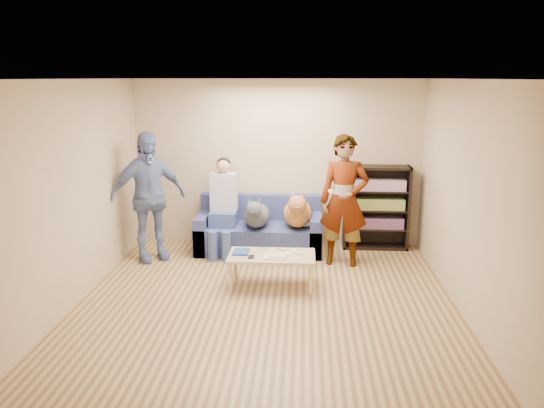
# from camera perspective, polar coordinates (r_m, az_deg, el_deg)

# --- Properties ---
(ground) EXTENTS (5.00, 5.00, 0.00)m
(ground) POSITION_cam_1_polar(r_m,az_deg,el_deg) (6.33, -0.69, -10.95)
(ground) COLOR brown
(ground) RESTS_ON ground
(ceiling) EXTENTS (5.00, 5.00, 0.00)m
(ceiling) POSITION_cam_1_polar(r_m,az_deg,el_deg) (5.76, -0.77, 13.30)
(ceiling) COLOR white
(ceiling) RESTS_ON ground
(wall_back) EXTENTS (4.50, 0.00, 4.50)m
(wall_back) POSITION_cam_1_polar(r_m,az_deg,el_deg) (8.36, 0.56, 4.41)
(wall_back) COLOR tan
(wall_back) RESTS_ON ground
(wall_front) EXTENTS (4.50, 0.00, 4.50)m
(wall_front) POSITION_cam_1_polar(r_m,az_deg,el_deg) (3.53, -3.80, -8.46)
(wall_front) COLOR tan
(wall_front) RESTS_ON ground
(wall_left) EXTENTS (0.00, 5.00, 5.00)m
(wall_left) POSITION_cam_1_polar(r_m,az_deg,el_deg) (6.48, -20.99, 0.83)
(wall_left) COLOR tan
(wall_left) RESTS_ON ground
(wall_right) EXTENTS (0.00, 5.00, 5.00)m
(wall_right) POSITION_cam_1_polar(r_m,az_deg,el_deg) (6.17, 20.60, 0.27)
(wall_right) COLOR tan
(wall_right) RESTS_ON ground
(blanket) EXTENTS (0.41, 0.35, 0.14)m
(blanket) POSITION_cam_1_polar(r_m,az_deg,el_deg) (8.01, 3.69, -1.89)
(blanket) COLOR #A1A2A6
(blanket) RESTS_ON sofa
(person_standing_right) EXTENTS (0.73, 0.53, 1.86)m
(person_standing_right) POSITION_cam_1_polar(r_m,az_deg,el_deg) (7.50, 7.76, 0.35)
(person_standing_right) COLOR gray
(person_standing_right) RESTS_ON ground
(person_standing_left) EXTENTS (1.17, 1.01, 1.89)m
(person_standing_left) POSITION_cam_1_polar(r_m,az_deg,el_deg) (7.83, -13.19, 0.77)
(person_standing_left) COLOR #6881A7
(person_standing_left) RESTS_ON ground
(held_controller) EXTENTS (0.07, 0.13, 0.03)m
(held_controller) POSITION_cam_1_polar(r_m,az_deg,el_deg) (7.26, 6.34, 1.35)
(held_controller) COLOR white
(held_controller) RESTS_ON person_standing_right
(notebook_blue) EXTENTS (0.20, 0.26, 0.03)m
(notebook_blue) POSITION_cam_1_polar(r_m,az_deg,el_deg) (6.85, -3.36, -5.15)
(notebook_blue) COLOR navy
(notebook_blue) RESTS_ON coffee_table
(papers) EXTENTS (0.26, 0.20, 0.02)m
(papers) POSITION_cam_1_polar(r_m,az_deg,el_deg) (6.67, 0.34, -5.69)
(papers) COLOR beige
(papers) RESTS_ON coffee_table
(magazine) EXTENTS (0.22, 0.17, 0.01)m
(magazine) POSITION_cam_1_polar(r_m,az_deg,el_deg) (6.68, 0.61, -5.53)
(magazine) COLOR #B5AE91
(magazine) RESTS_ON coffee_table
(camera_silver) EXTENTS (0.11, 0.06, 0.05)m
(camera_silver) POSITION_cam_1_polar(r_m,az_deg,el_deg) (6.88, -0.97, -4.93)
(camera_silver) COLOR silver
(camera_silver) RESTS_ON coffee_table
(controller_a) EXTENTS (0.04, 0.13, 0.03)m
(controller_a) POSITION_cam_1_polar(r_m,az_deg,el_deg) (6.85, 2.37, -5.12)
(controller_a) COLOR white
(controller_a) RESTS_ON coffee_table
(controller_b) EXTENTS (0.09, 0.06, 0.03)m
(controller_b) POSITION_cam_1_polar(r_m,az_deg,el_deg) (6.77, 3.03, -5.35)
(controller_b) COLOR silver
(controller_b) RESTS_ON coffee_table
(headphone_cup_a) EXTENTS (0.07, 0.07, 0.02)m
(headphone_cup_a) POSITION_cam_1_polar(r_m,az_deg,el_deg) (6.74, 1.66, -5.47)
(headphone_cup_a) COLOR white
(headphone_cup_a) RESTS_ON coffee_table
(headphone_cup_b) EXTENTS (0.07, 0.07, 0.02)m
(headphone_cup_b) POSITION_cam_1_polar(r_m,az_deg,el_deg) (6.81, 1.68, -5.26)
(headphone_cup_b) COLOR silver
(headphone_cup_b) RESTS_ON coffee_table
(pen_orange) EXTENTS (0.13, 0.06, 0.01)m
(pen_orange) POSITION_cam_1_polar(r_m,az_deg,el_deg) (6.62, -0.30, -5.88)
(pen_orange) COLOR orange
(pen_orange) RESTS_ON coffee_table
(pen_black) EXTENTS (0.13, 0.08, 0.01)m
(pen_black) POSITION_cam_1_polar(r_m,az_deg,el_deg) (6.93, 1.05, -4.97)
(pen_black) COLOR black
(pen_black) RESTS_ON coffee_table
(wallet) EXTENTS (0.07, 0.12, 0.02)m
(wallet) POSITION_cam_1_polar(r_m,az_deg,el_deg) (6.67, -2.25, -5.69)
(wallet) COLOR black
(wallet) RESTS_ON coffee_table
(sofa) EXTENTS (1.90, 0.85, 0.82)m
(sofa) POSITION_cam_1_polar(r_m,az_deg,el_deg) (8.21, -1.35, -3.06)
(sofa) COLOR #515B93
(sofa) RESTS_ON ground
(person_seated) EXTENTS (0.40, 0.73, 1.47)m
(person_seated) POSITION_cam_1_polar(r_m,az_deg,el_deg) (8.03, -5.28, 0.13)
(person_seated) COLOR #3A4880
(person_seated) RESTS_ON sofa
(dog_gray) EXTENTS (0.38, 1.23, 0.55)m
(dog_gray) POSITION_cam_1_polar(r_m,az_deg,el_deg) (7.91, -1.68, -1.15)
(dog_gray) COLOR #4E5159
(dog_gray) RESTS_ON sofa
(dog_tan) EXTENTS (0.44, 1.18, 0.63)m
(dog_tan) POSITION_cam_1_polar(r_m,az_deg,el_deg) (7.95, 2.78, -0.87)
(dog_tan) COLOR #BF783A
(dog_tan) RESTS_ON sofa
(coffee_table) EXTENTS (1.10, 0.60, 0.42)m
(coffee_table) POSITION_cam_1_polar(r_m,az_deg,el_deg) (6.79, -0.03, -5.84)
(coffee_table) COLOR tan
(coffee_table) RESTS_ON ground
(bookshelf) EXTENTS (1.00, 0.34, 1.30)m
(bookshelf) POSITION_cam_1_polar(r_m,az_deg,el_deg) (8.38, 11.13, -0.16)
(bookshelf) COLOR black
(bookshelf) RESTS_ON ground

